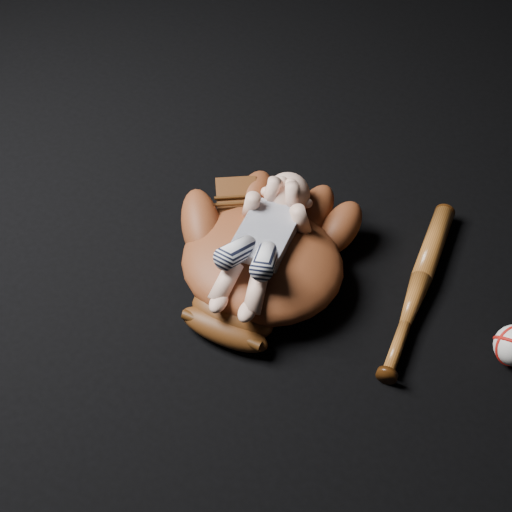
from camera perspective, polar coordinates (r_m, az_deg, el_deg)
The scene contains 3 objects.
baseball_glove at distance 1.37m, azimuth 0.50°, elevation -0.11°, with size 0.40×0.45×0.14m, color #5E2914, non-canonical shape.
newborn_baby at distance 1.33m, azimuth 0.38°, elevation 1.19°, with size 0.16×0.34×0.14m, color beige, non-canonical shape.
baseball_bat at distance 1.42m, azimuth 12.83°, elevation -2.49°, with size 0.04×0.45×0.04m, color brown, non-canonical shape.
Camera 1 is at (0.41, -0.83, 1.09)m, focal length 50.00 mm.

